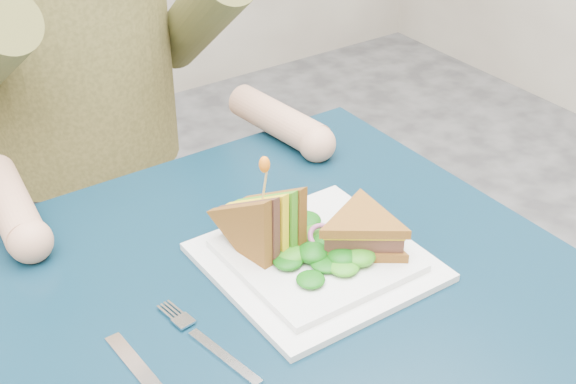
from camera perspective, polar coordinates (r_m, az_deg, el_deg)
table at (r=1.06m, az=-0.17°, el=-10.58°), size 0.75×0.75×0.73m
chair at (r=1.66m, az=-14.65°, el=1.33°), size 0.42×0.40×0.93m
diner at (r=1.41m, az=-15.02°, el=12.48°), size 0.54×0.59×0.74m
plate at (r=1.04m, az=2.01°, el=-4.81°), size 0.26×0.26×0.02m
sandwich_flat at (r=1.03m, az=5.33°, el=-2.85°), size 0.18×0.18×0.05m
sandwich_upright at (r=1.02m, az=-1.61°, el=-2.47°), size 0.09×0.15×0.15m
fork at (r=0.94m, az=-5.61°, el=-10.69°), size 0.04×0.18×0.01m
toothpick at (r=0.99m, az=-1.66°, el=0.57°), size 0.01×0.01×0.06m
toothpick_frill at (r=0.98m, az=-1.69°, el=1.97°), size 0.01×0.01×0.02m
lettuce_spill at (r=1.04m, az=1.93°, el=-3.52°), size 0.15×0.13×0.02m
onion_ring at (r=1.04m, az=2.55°, el=-3.24°), size 0.04×0.04×0.02m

